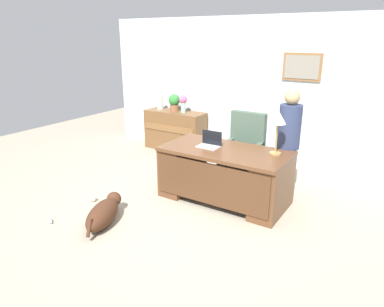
{
  "coord_description": "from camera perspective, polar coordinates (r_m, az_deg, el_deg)",
  "views": [
    {
      "loc": [
        2.4,
        -3.65,
        2.32
      ],
      "look_at": [
        -0.12,
        0.3,
        0.75
      ],
      "focal_mm": 32.62,
      "sensor_mm": 36.0,
      "label": 1
    }
  ],
  "objects": [
    {
      "name": "ground_plane",
      "position": [
        4.95,
        -0.74,
        -9.43
      ],
      "size": [
        12.0,
        12.0,
        0.0
      ],
      "primitive_type": "plane",
      "color": "#9E937F"
    },
    {
      "name": "back_wall",
      "position": [
        6.77,
        11.57,
        9.93
      ],
      "size": [
        7.0,
        0.16,
        2.7
      ],
      "color": "silver",
      "rests_on": "ground_plane"
    },
    {
      "name": "desk",
      "position": [
        5.12,
        5.19,
        -3.26
      ],
      "size": [
        1.82,
        0.93,
        0.79
      ],
      "color": "brown",
      "rests_on": "ground_plane"
    },
    {
      "name": "credenza",
      "position": [
        7.48,
        -2.76,
        3.77
      ],
      "size": [
        1.32,
        0.5,
        0.83
      ],
      "color": "brown",
      "rests_on": "ground_plane"
    },
    {
      "name": "armchair",
      "position": [
        5.86,
        8.37,
        0.27
      ],
      "size": [
        0.6,
        0.59,
        1.15
      ],
      "color": "#475B4C",
      "rests_on": "ground_plane"
    },
    {
      "name": "person_standing",
      "position": [
        5.27,
        15.44,
        1.52
      ],
      "size": [
        0.32,
        0.32,
        1.63
      ],
      "color": "#262323",
      "rests_on": "ground_plane"
    },
    {
      "name": "dog_lying",
      "position": [
        4.73,
        -14.21,
        -9.37
      ],
      "size": [
        0.56,
        0.87,
        0.3
      ],
      "color": "#472819",
      "rests_on": "ground_plane"
    },
    {
      "name": "laptop",
      "position": [
        5.12,
        2.95,
        1.76
      ],
      "size": [
        0.32,
        0.22,
        0.23
      ],
      "color": "#B2B5BA",
      "rests_on": "desk"
    },
    {
      "name": "desk_lamp",
      "position": [
        4.8,
        13.87,
        5.35
      ],
      "size": [
        0.22,
        0.22,
        0.61
      ],
      "color": "#9E8447",
      "rests_on": "desk"
    },
    {
      "name": "vase_with_flowers",
      "position": [
        7.23,
        -1.45,
        8.48
      ],
      "size": [
        0.17,
        0.17,
        0.36
      ],
      "color": "#96CBB1",
      "rests_on": "credenza"
    },
    {
      "name": "vase_empty",
      "position": [
        7.59,
        -5.22,
        8.36
      ],
      "size": [
        0.12,
        0.12,
        0.32
      ],
      "primitive_type": "cylinder",
      "color": "silver",
      "rests_on": "credenza"
    },
    {
      "name": "potted_plant",
      "position": [
        7.36,
        -2.91,
        8.41
      ],
      "size": [
        0.24,
        0.24,
        0.36
      ],
      "color": "brown",
      "rests_on": "credenza"
    },
    {
      "name": "dog_toy_ball",
      "position": [
        5.41,
        -15.86,
        -7.1
      ],
      "size": [
        0.09,
        0.09,
        0.09
      ],
      "primitive_type": "sphere",
      "color": "beige",
      "rests_on": "ground_plane"
    },
    {
      "name": "dog_toy_bone",
      "position": [
        5.05,
        -22.24,
        -10.06
      ],
      "size": [
        0.19,
        0.11,
        0.05
      ],
      "primitive_type": "ellipsoid",
      "rotation": [
        0.0,
        0.0,
        2.75
      ],
      "color": "beige",
      "rests_on": "ground_plane"
    }
  ]
}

